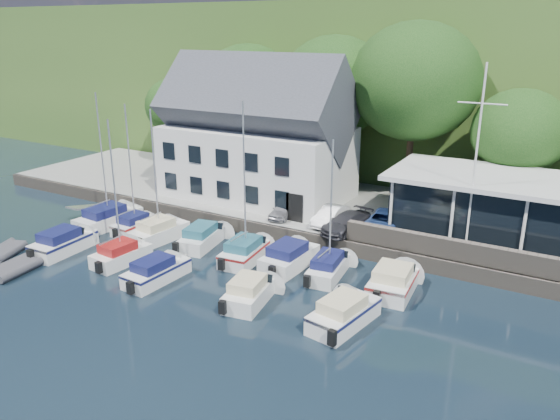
{
  "coord_description": "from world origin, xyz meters",
  "views": [
    {
      "loc": [
        15.33,
        -19.02,
        13.9
      ],
      "look_at": [
        -0.66,
        9.0,
        3.0
      ],
      "focal_mm": 35.0,
      "sensor_mm": 36.0,
      "label": 1
    }
  ],
  "objects_px": {
    "club_pavilion": "(496,208)",
    "boat_r1_3": "(203,235)",
    "harbor_building": "(257,142)",
    "car_silver": "(283,210)",
    "boat_r2_1": "(115,195)",
    "dinghy_1": "(14,267)",
    "flagpole": "(475,162)",
    "boat_r1_7": "(394,279)",
    "car_dgrey": "(347,223)",
    "boat_r1_4": "(245,191)",
    "car_blue": "(384,221)",
    "boat_r1_1": "(131,175)",
    "boat_r1_6": "(331,208)",
    "dinghy_0": "(5,249)",
    "boat_r2_3": "(250,289)",
    "boat_r2_0": "(63,240)",
    "boat_r1_5": "(289,255)",
    "boat_r2_4": "(344,310)",
    "car_white": "(330,216)",
    "boat_r1_0": "(103,162)",
    "boat_r2_2": "(156,269)",
    "boat_r1_2": "(155,172)"
  },
  "relations": [
    {
      "from": "boat_r2_1",
      "to": "dinghy_1",
      "type": "height_order",
      "value": "boat_r2_1"
    },
    {
      "from": "car_white",
      "to": "boat_r2_4",
      "type": "distance_m",
      "value": 11.64
    },
    {
      "from": "flagpole",
      "to": "boat_r1_3",
      "type": "xyz_separation_m",
      "value": [
        -15.86,
        -5.15,
        -5.79
      ]
    },
    {
      "from": "dinghy_0",
      "to": "boat_r1_0",
      "type": "bearing_deg",
      "value": 55.22
    },
    {
      "from": "boat_r1_4",
      "to": "boat_r2_0",
      "type": "relative_size",
      "value": 1.45
    },
    {
      "from": "boat_r1_4",
      "to": "boat_r2_1",
      "type": "height_order",
      "value": "boat_r1_4"
    },
    {
      "from": "club_pavilion",
      "to": "boat_r1_3",
      "type": "distance_m",
      "value": 18.92
    },
    {
      "from": "car_dgrey",
      "to": "boat_r1_4",
      "type": "bearing_deg",
      "value": -118.34
    },
    {
      "from": "boat_r1_7",
      "to": "car_dgrey",
      "type": "bearing_deg",
      "value": 130.75
    },
    {
      "from": "club_pavilion",
      "to": "car_silver",
      "type": "distance_m",
      "value": 14.05
    },
    {
      "from": "boat_r2_3",
      "to": "dinghy_0",
      "type": "relative_size",
      "value": 1.8
    },
    {
      "from": "boat_r1_1",
      "to": "boat_r2_3",
      "type": "relative_size",
      "value": 1.57
    },
    {
      "from": "club_pavilion",
      "to": "boat_r1_3",
      "type": "bearing_deg",
      "value": -154.14
    },
    {
      "from": "boat_r1_5",
      "to": "boat_r1_6",
      "type": "distance_m",
      "value": 4.27
    },
    {
      "from": "boat_r1_0",
      "to": "boat_r1_3",
      "type": "relative_size",
      "value": 1.57
    },
    {
      "from": "flagpole",
      "to": "club_pavilion",
      "type": "bearing_deg",
      "value": 71.12
    },
    {
      "from": "harbor_building",
      "to": "car_silver",
      "type": "bearing_deg",
      "value": -39.51
    },
    {
      "from": "boat_r2_0",
      "to": "club_pavilion",
      "type": "bearing_deg",
      "value": 26.79
    },
    {
      "from": "harbor_building",
      "to": "club_pavilion",
      "type": "height_order",
      "value": "harbor_building"
    },
    {
      "from": "harbor_building",
      "to": "boat_r2_3",
      "type": "height_order",
      "value": "harbor_building"
    },
    {
      "from": "harbor_building",
      "to": "boat_r1_0",
      "type": "bearing_deg",
      "value": -127.83
    },
    {
      "from": "car_blue",
      "to": "flagpole",
      "type": "relative_size",
      "value": 0.37
    },
    {
      "from": "harbor_building",
      "to": "car_dgrey",
      "type": "distance_m",
      "value": 10.91
    },
    {
      "from": "boat_r1_2",
      "to": "dinghy_0",
      "type": "distance_m",
      "value": 10.64
    },
    {
      "from": "boat_r1_2",
      "to": "dinghy_1",
      "type": "xyz_separation_m",
      "value": [
        -4.01,
        -8.23,
        -4.41
      ]
    },
    {
      "from": "club_pavilion",
      "to": "boat_r1_6",
      "type": "height_order",
      "value": "boat_r1_6"
    },
    {
      "from": "car_blue",
      "to": "boat_r1_4",
      "type": "xyz_separation_m",
      "value": [
        -6.58,
        -6.58,
        2.79
      ]
    },
    {
      "from": "boat_r1_7",
      "to": "boat_r2_1",
      "type": "xyz_separation_m",
      "value": [
        -15.81,
        -4.61,
        3.59
      ]
    },
    {
      "from": "car_dgrey",
      "to": "boat_r2_2",
      "type": "bearing_deg",
      "value": -113.7
    },
    {
      "from": "boat_r1_1",
      "to": "dinghy_0",
      "type": "height_order",
      "value": "boat_r1_1"
    },
    {
      "from": "boat_r2_0",
      "to": "boat_r2_4",
      "type": "xyz_separation_m",
      "value": [
        19.4,
        0.56,
        -0.0
      ]
    },
    {
      "from": "car_blue",
      "to": "boat_r1_1",
      "type": "distance_m",
      "value": 17.47
    },
    {
      "from": "car_white",
      "to": "boat_r2_1",
      "type": "bearing_deg",
      "value": -130.02
    },
    {
      "from": "boat_r2_1",
      "to": "boat_r2_0",
      "type": "bearing_deg",
      "value": -167.32
    },
    {
      "from": "boat_r2_4",
      "to": "car_white",
      "type": "bearing_deg",
      "value": 128.0
    },
    {
      "from": "harbor_building",
      "to": "boat_r2_1",
      "type": "relative_size",
      "value": 1.65
    },
    {
      "from": "boat_r1_2",
      "to": "boat_r1_3",
      "type": "distance_m",
      "value": 5.17
    },
    {
      "from": "boat_r1_1",
      "to": "boat_r2_3",
      "type": "height_order",
      "value": "boat_r1_1"
    },
    {
      "from": "boat_r1_5",
      "to": "boat_r2_1",
      "type": "xyz_separation_m",
      "value": [
        -9.25,
        -4.67,
        3.59
      ]
    },
    {
      "from": "boat_r1_4",
      "to": "boat_r1_6",
      "type": "bearing_deg",
      "value": 0.32
    },
    {
      "from": "club_pavilion",
      "to": "boat_r2_4",
      "type": "height_order",
      "value": "club_pavilion"
    },
    {
      "from": "flagpole",
      "to": "boat_r1_7",
      "type": "bearing_deg",
      "value": -116.06
    },
    {
      "from": "flagpole",
      "to": "boat_r2_4",
      "type": "xyz_separation_m",
      "value": [
        -3.6,
        -9.98,
        -5.74
      ]
    },
    {
      "from": "harbor_building",
      "to": "dinghy_1",
      "type": "height_order",
      "value": "harbor_building"
    },
    {
      "from": "car_white",
      "to": "dinghy_0",
      "type": "relative_size",
      "value": 1.26
    },
    {
      "from": "boat_r1_6",
      "to": "boat_r2_4",
      "type": "bearing_deg",
      "value": -64.47
    },
    {
      "from": "car_dgrey",
      "to": "car_blue",
      "type": "relative_size",
      "value": 1.04
    },
    {
      "from": "club_pavilion",
      "to": "boat_r1_3",
      "type": "relative_size",
      "value": 2.16
    },
    {
      "from": "boat_r1_0",
      "to": "boat_r1_7",
      "type": "relative_size",
      "value": 1.67
    },
    {
      "from": "boat_r1_3",
      "to": "dinghy_0",
      "type": "bearing_deg",
      "value": -152.73
    }
  ]
}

